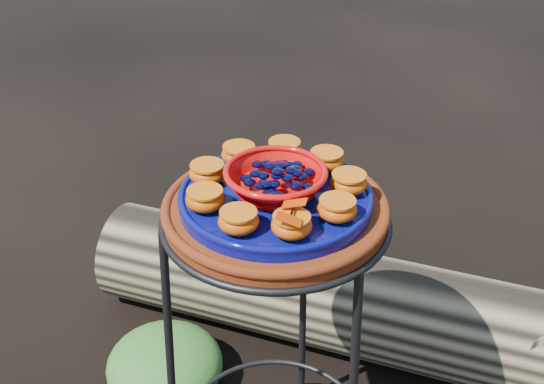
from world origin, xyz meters
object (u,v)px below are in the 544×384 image
(terracotta_saucer, at_px, (275,212))
(driftwood_log, at_px, (365,306))
(cobalt_plate, at_px, (275,199))
(plant_stand, at_px, (275,363))
(red_bowl, at_px, (275,182))

(terracotta_saucer, height_order, driftwood_log, terracotta_saucer)
(terracotta_saucer, relative_size, cobalt_plate, 1.17)
(cobalt_plate, height_order, driftwood_log, cobalt_plate)
(plant_stand, height_order, driftwood_log, plant_stand)
(terracotta_saucer, distance_m, red_bowl, 0.06)
(cobalt_plate, relative_size, red_bowl, 2.00)
(plant_stand, relative_size, driftwood_log, 0.47)
(plant_stand, distance_m, driftwood_log, 0.52)
(plant_stand, xyz_separation_m, terracotta_saucer, (0.00, 0.00, 0.37))
(plant_stand, xyz_separation_m, driftwood_log, (0.10, 0.47, -0.21))
(plant_stand, bearing_deg, cobalt_plate, 0.00)
(red_bowl, relative_size, driftwood_log, 0.11)
(red_bowl, xyz_separation_m, driftwood_log, (0.10, 0.47, -0.64))
(terracotta_saucer, bearing_deg, red_bowl, 0.00)
(cobalt_plate, xyz_separation_m, driftwood_log, (0.10, 0.47, -0.60))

